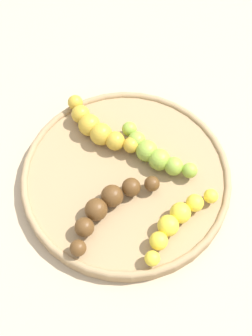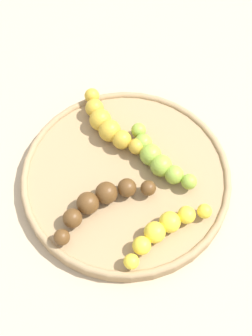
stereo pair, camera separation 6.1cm
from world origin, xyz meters
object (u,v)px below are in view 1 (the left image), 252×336
at_px(banana_yellow, 177,221).
at_px(banana_green, 155,153).
at_px(banana_spotted, 97,128).
at_px(fruit_bowl, 126,177).
at_px(banana_overripe, 108,206).

height_order(banana_yellow, banana_green, banana_green).
bearing_deg(banana_spotted, banana_green, 104.45).
relative_size(fruit_bowl, banana_yellow, 2.29).
bearing_deg(banana_spotted, fruit_bowl, 73.60).
bearing_deg(fruit_bowl, banana_yellow, 105.60).
height_order(banana_green, banana_spotted, banana_spotted).
xyz_separation_m(fruit_bowl, banana_spotted, (0.01, -0.08, 0.02)).
relative_size(banana_overripe, banana_green, 1.22).
bearing_deg(banana_green, banana_yellow, 53.83).
bearing_deg(banana_overripe, banana_yellow, -146.79).
distance_m(fruit_bowl, banana_spotted, 0.08).
distance_m(banana_yellow, banana_spotted, 0.18).
relative_size(fruit_bowl, banana_green, 2.49).
relative_size(fruit_bowl, banana_overripe, 2.03).
height_order(fruit_bowl, banana_spotted, banana_spotted).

